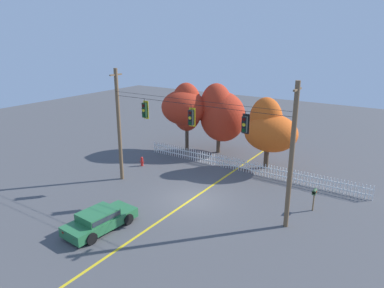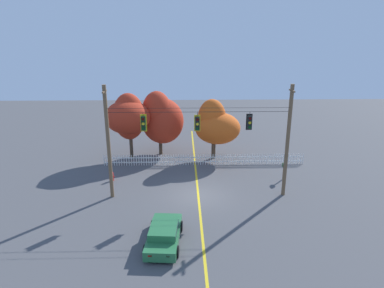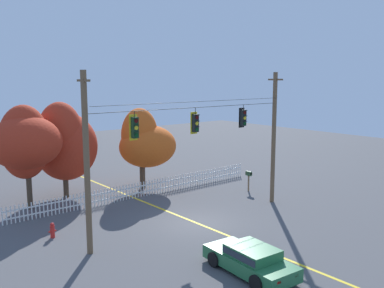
{
  "view_description": "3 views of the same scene",
  "coord_description": "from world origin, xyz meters",
  "px_view_note": "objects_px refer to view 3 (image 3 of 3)",
  "views": [
    {
      "loc": [
        11.64,
        -17.79,
        10.34
      ],
      "look_at": [
        0.18,
        -0.31,
        3.9
      ],
      "focal_mm": 33.2,
      "sensor_mm": 36.0,
      "label": 1
    },
    {
      "loc": [
        -1.07,
        -22.61,
        11.17
      ],
      "look_at": [
        -0.47,
        -0.27,
        4.09
      ],
      "focal_mm": 31.59,
      "sensor_mm": 36.0,
      "label": 2
    },
    {
      "loc": [
        -14.4,
        -16.97,
        7.85
      ],
      "look_at": [
        -0.41,
        -0.11,
        4.42
      ],
      "focal_mm": 39.85,
      "sensor_mm": 36.0,
      "label": 3
    }
  ],
  "objects_px": {
    "traffic_signal_northbound_primary": "(135,127)",
    "traffic_signal_northbound_secondary": "(195,123)",
    "autumn_maple_mid": "(65,143)",
    "fire_hydrant": "(52,230)",
    "roadside_mailbox": "(249,175)",
    "parked_car": "(251,259)",
    "traffic_signal_westbound_side": "(243,118)",
    "autumn_oak_far_east": "(145,143)",
    "autumn_maple_near_fence": "(25,142)"
  },
  "relations": [
    {
      "from": "traffic_signal_northbound_secondary",
      "to": "roadside_mailbox",
      "type": "distance_m",
      "value": 8.8
    },
    {
      "from": "autumn_oak_far_east",
      "to": "roadside_mailbox",
      "type": "distance_m",
      "value": 7.6
    },
    {
      "from": "traffic_signal_westbound_side",
      "to": "fire_hydrant",
      "type": "height_order",
      "value": "traffic_signal_westbound_side"
    },
    {
      "from": "autumn_maple_mid",
      "to": "parked_car",
      "type": "bearing_deg",
      "value": -86.33
    },
    {
      "from": "traffic_signal_northbound_secondary",
      "to": "fire_hydrant",
      "type": "height_order",
      "value": "traffic_signal_northbound_secondary"
    },
    {
      "from": "traffic_signal_northbound_secondary",
      "to": "parked_car",
      "type": "height_order",
      "value": "traffic_signal_northbound_secondary"
    },
    {
      "from": "autumn_maple_mid",
      "to": "roadside_mailbox",
      "type": "distance_m",
      "value": 12.63
    },
    {
      "from": "autumn_maple_near_fence",
      "to": "autumn_maple_mid",
      "type": "relative_size",
      "value": 0.99
    },
    {
      "from": "roadside_mailbox",
      "to": "traffic_signal_northbound_secondary",
      "type": "bearing_deg",
      "value": -159.2
    },
    {
      "from": "traffic_signal_northbound_primary",
      "to": "traffic_signal_northbound_secondary",
      "type": "height_order",
      "value": "same"
    },
    {
      "from": "autumn_maple_near_fence",
      "to": "traffic_signal_westbound_side",
      "type": "bearing_deg",
      "value": -40.3
    },
    {
      "from": "autumn_maple_near_fence",
      "to": "autumn_oak_far_east",
      "type": "distance_m",
      "value": 8.21
    },
    {
      "from": "parked_car",
      "to": "autumn_oak_far_east",
      "type": "bearing_deg",
      "value": 73.29
    },
    {
      "from": "autumn_oak_far_east",
      "to": "parked_car",
      "type": "bearing_deg",
      "value": -106.71
    },
    {
      "from": "traffic_signal_westbound_side",
      "to": "autumn_maple_near_fence",
      "type": "relative_size",
      "value": 0.21
    },
    {
      "from": "roadside_mailbox",
      "to": "traffic_signal_northbound_primary",
      "type": "bearing_deg",
      "value": -165.96
    },
    {
      "from": "parked_car",
      "to": "roadside_mailbox",
      "type": "height_order",
      "value": "roadside_mailbox"
    },
    {
      "from": "autumn_maple_mid",
      "to": "traffic_signal_westbound_side",
      "type": "bearing_deg",
      "value": -55.05
    },
    {
      "from": "traffic_signal_westbound_side",
      "to": "autumn_oak_far_east",
      "type": "height_order",
      "value": "traffic_signal_westbound_side"
    },
    {
      "from": "traffic_signal_northbound_secondary",
      "to": "parked_car",
      "type": "xyz_separation_m",
      "value": [
        -2.11,
        -5.98,
        -4.89
      ]
    },
    {
      "from": "traffic_signal_northbound_secondary",
      "to": "fire_hydrant",
      "type": "relative_size",
      "value": 1.81
    },
    {
      "from": "autumn_maple_mid",
      "to": "parked_car",
      "type": "distance_m",
      "value": 15.93
    },
    {
      "from": "autumn_maple_mid",
      "to": "parked_car",
      "type": "xyz_separation_m",
      "value": [
        1.0,
        -15.61,
        -3.01
      ]
    },
    {
      "from": "autumn_maple_mid",
      "to": "autumn_oak_far_east",
      "type": "bearing_deg",
      "value": -18.2
    },
    {
      "from": "fire_hydrant",
      "to": "traffic_signal_northbound_secondary",
      "type": "bearing_deg",
      "value": -23.25
    },
    {
      "from": "traffic_signal_westbound_side",
      "to": "fire_hydrant",
      "type": "distance_m",
      "value": 11.97
    },
    {
      "from": "traffic_signal_westbound_side",
      "to": "parked_car",
      "type": "xyz_separation_m",
      "value": [
        -5.73,
        -5.98,
        -4.95
      ]
    },
    {
      "from": "traffic_signal_northbound_primary",
      "to": "traffic_signal_westbound_side",
      "type": "distance_m",
      "value": 7.33
    },
    {
      "from": "traffic_signal_westbound_side",
      "to": "roadside_mailbox",
      "type": "distance_m",
      "value": 6.27
    },
    {
      "from": "autumn_maple_near_fence",
      "to": "parked_car",
      "type": "height_order",
      "value": "autumn_maple_near_fence"
    },
    {
      "from": "autumn_maple_mid",
      "to": "fire_hydrant",
      "type": "height_order",
      "value": "autumn_maple_mid"
    },
    {
      "from": "traffic_signal_westbound_side",
      "to": "roadside_mailbox",
      "type": "bearing_deg",
      "value": 37.48
    },
    {
      "from": "autumn_oak_far_east",
      "to": "parked_car",
      "type": "distance_m",
      "value": 14.77
    },
    {
      "from": "traffic_signal_northbound_secondary",
      "to": "traffic_signal_westbound_side",
      "type": "height_order",
      "value": "same"
    },
    {
      "from": "fire_hydrant",
      "to": "parked_car",
      "type": "bearing_deg",
      "value": -62.33
    },
    {
      "from": "traffic_signal_northbound_primary",
      "to": "autumn_maple_near_fence",
      "type": "relative_size",
      "value": 0.22
    },
    {
      "from": "fire_hydrant",
      "to": "roadside_mailbox",
      "type": "xyz_separation_m",
      "value": [
        13.94,
        -0.19,
        0.78
      ]
    },
    {
      "from": "parked_car",
      "to": "fire_hydrant",
      "type": "bearing_deg",
      "value": 117.67
    },
    {
      "from": "traffic_signal_northbound_primary",
      "to": "roadside_mailbox",
      "type": "distance_m",
      "value": 12.04
    },
    {
      "from": "autumn_maple_near_fence",
      "to": "traffic_signal_northbound_primary",
      "type": "bearing_deg",
      "value": -73.86
    },
    {
      "from": "roadside_mailbox",
      "to": "fire_hydrant",
      "type": "bearing_deg",
      "value": 179.22
    },
    {
      "from": "traffic_signal_northbound_primary",
      "to": "autumn_oak_far_east",
      "type": "height_order",
      "value": "traffic_signal_northbound_primary"
    },
    {
      "from": "traffic_signal_northbound_primary",
      "to": "roadside_mailbox",
      "type": "relative_size",
      "value": 0.98
    },
    {
      "from": "autumn_maple_near_fence",
      "to": "autumn_oak_far_east",
      "type": "relative_size",
      "value": 1.09
    },
    {
      "from": "autumn_maple_mid",
      "to": "autumn_oak_far_east",
      "type": "xyz_separation_m",
      "value": [
        5.18,
        -1.7,
        -0.3
      ]
    },
    {
      "from": "traffic_signal_westbound_side",
      "to": "fire_hydrant",
      "type": "xyz_separation_m",
      "value": [
        -10.39,
        2.91,
        -5.17
      ]
    },
    {
      "from": "traffic_signal_northbound_secondary",
      "to": "autumn_oak_far_east",
      "type": "xyz_separation_m",
      "value": [
        2.06,
        7.93,
        -2.18
      ]
    },
    {
      "from": "traffic_signal_westbound_side",
      "to": "autumn_maple_near_fence",
      "type": "distance_m",
      "value": 12.82
    },
    {
      "from": "autumn_maple_near_fence",
      "to": "fire_hydrant",
      "type": "bearing_deg",
      "value": -97.26
    },
    {
      "from": "traffic_signal_northbound_primary",
      "to": "roadside_mailbox",
      "type": "bearing_deg",
      "value": 14.04
    }
  ]
}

